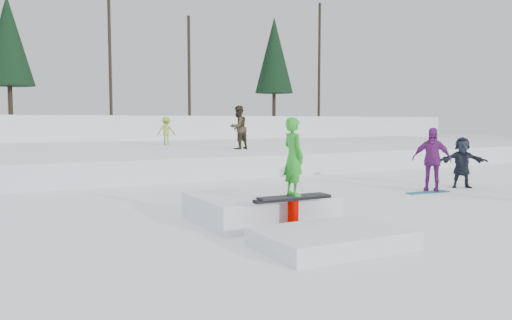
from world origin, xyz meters
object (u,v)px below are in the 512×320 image
walker_ygreen (166,131)px  spectator_purple (432,159)px  walker_olive (238,127)px  spectator_dark (462,162)px  jib_rail_feature (277,211)px

walker_ygreen → spectator_purple: walker_ygreen is taller
walker_olive → walker_ygreen: bearing=-96.3°
spectator_dark → jib_rail_feature: size_ratio=0.35×
spectator_dark → jib_rail_feature: jib_rail_feature is taller
spectator_purple → jib_rail_feature: bearing=-108.5°
walker_olive → spectator_purple: size_ratio=1.04×
spectator_dark → jib_rail_feature: (-7.91, -2.28, -0.48)m
walker_olive → spectator_purple: (1.66, -9.46, -0.83)m
jib_rail_feature → walker_ygreen: bearing=79.2°
walker_ygreen → spectator_purple: (3.22, -14.87, -0.60)m
spectator_dark → jib_rail_feature: 8.24m
walker_olive → spectator_purple: bearing=77.6°
walker_ygreen → spectator_dark: 15.48m
walker_olive → spectator_dark: (3.11, -9.33, -0.98)m
jib_rail_feature → spectator_purple: bearing=18.4°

